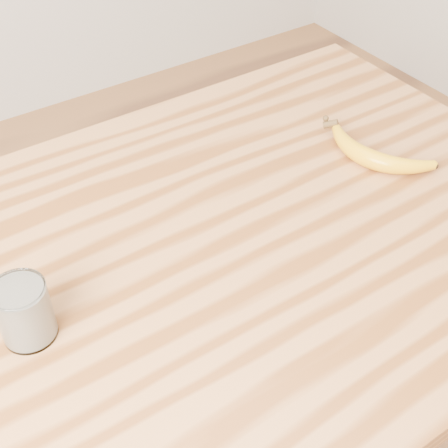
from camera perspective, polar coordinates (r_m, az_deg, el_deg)
table at (r=1.03m, az=-1.04°, el=-7.27°), size 1.20×0.80×0.90m
smoothie_glass at (r=0.83m, az=-17.81°, el=-7.65°), size 0.07×0.07×0.09m
banana at (r=1.10m, az=13.26°, el=5.78°), size 0.19×0.29×0.03m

